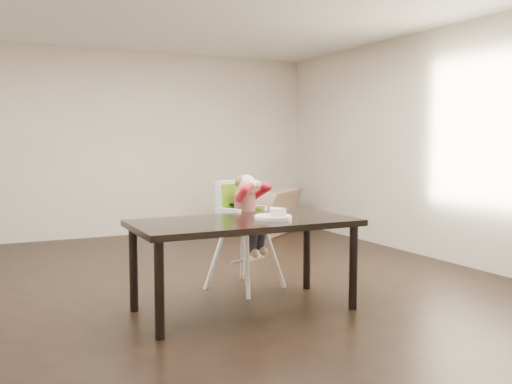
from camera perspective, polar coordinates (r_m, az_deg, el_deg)
ground at (r=5.38m, az=-5.26°, el=-9.86°), size 7.00×7.00×0.00m
room_walls at (r=5.22m, az=-5.43°, el=10.24°), size 6.02×7.02×2.71m
dining_table at (r=4.64m, az=-1.22°, el=-3.76°), size 1.80×0.90×0.75m
high_chair at (r=5.33m, az=-1.32°, el=-1.66°), size 0.60×0.60×1.08m
plate at (r=4.67m, az=1.81°, el=-2.34°), size 0.41×0.41×0.09m
armchair at (r=8.63m, az=0.72°, el=-1.13°), size 1.23×1.17×0.90m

